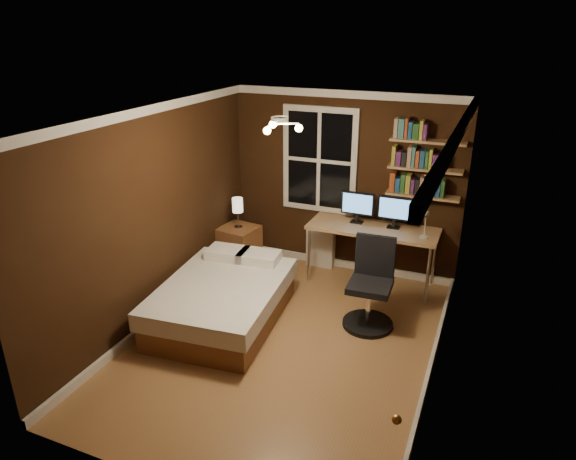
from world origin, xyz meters
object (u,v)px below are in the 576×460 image
at_px(monitor_right, 395,212).
at_px(office_chair, 370,292).
at_px(monitor_left, 357,208).
at_px(desk_lamp, 424,223).
at_px(desk, 373,231).
at_px(bed, 223,300).
at_px(nightstand, 239,247).
at_px(bedside_lamp, 238,213).
at_px(radiator, 321,246).

height_order(monitor_right, office_chair, monitor_right).
bearing_deg(monitor_left, desk_lamp, -16.15).
distance_m(desk, monitor_left, 0.38).
relative_size(desk, monitor_right, 3.80).
distance_m(bed, monitor_left, 2.17).
height_order(monitor_right, desk_lamp, desk_lamp).
bearing_deg(nightstand, desk_lamp, 9.70).
xyz_separation_m(nightstand, monitor_left, (1.61, 0.35, 0.71)).
bearing_deg(desk_lamp, monitor_right, 147.75).
height_order(bedside_lamp, desk, bedside_lamp).
bearing_deg(radiator, nightstand, -155.08).
bearing_deg(monitor_right, bedside_lamp, -170.54).
xyz_separation_m(nightstand, desk_lamp, (2.53, 0.09, 0.72)).
relative_size(bedside_lamp, radiator, 0.72).
bearing_deg(bed, office_chair, 14.15).
bearing_deg(monitor_left, monitor_right, 0.00).
bearing_deg(office_chair, nightstand, 157.30).
height_order(bed, office_chair, office_chair).
height_order(desk_lamp, office_chair, desk_lamp).
relative_size(bed, monitor_left, 4.33).
xyz_separation_m(monitor_left, monitor_right, (0.50, 0.00, 0.00)).
height_order(bedside_lamp, radiator, bedside_lamp).
distance_m(nightstand, office_chair, 2.24).
relative_size(nightstand, monitor_right, 1.38).
distance_m(bedside_lamp, desk_lamp, 2.54).
xyz_separation_m(nightstand, monitor_right, (2.11, 0.35, 0.71)).
xyz_separation_m(desk, desk_lamp, (0.67, -0.18, 0.28)).
distance_m(bed, monitor_right, 2.46).
bearing_deg(office_chair, monitor_right, 87.13).
relative_size(nightstand, office_chair, 0.58).
distance_m(nightstand, monitor_left, 1.80).
bearing_deg(monitor_left, office_chair, -66.07).
distance_m(nightstand, desk_lamp, 2.63).
bearing_deg(bedside_lamp, office_chair, -19.88).
bearing_deg(monitor_left, bed, -123.50).
bearing_deg(monitor_right, radiator, 172.19).
height_order(monitor_left, monitor_right, same).
bearing_deg(office_chair, desk_lamp, 60.78).
distance_m(bed, radiator, 1.93).
relative_size(radiator, monitor_left, 1.35).
bearing_deg(office_chair, bed, -163.03).
distance_m(bed, desk, 2.17).
relative_size(bedside_lamp, monitor_left, 0.97).
height_order(nightstand, monitor_right, monitor_right).
xyz_separation_m(bedside_lamp, radiator, (1.06, 0.49, -0.53)).
bearing_deg(bed, monitor_left, 50.88).
height_order(monitor_left, office_chair, monitor_left).
distance_m(monitor_left, office_chair, 1.36).
xyz_separation_m(nightstand, radiator, (1.06, 0.49, -0.01)).
bearing_deg(desk, nightstand, -171.85).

